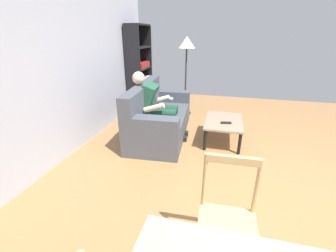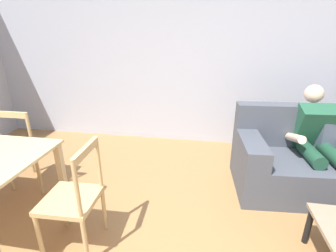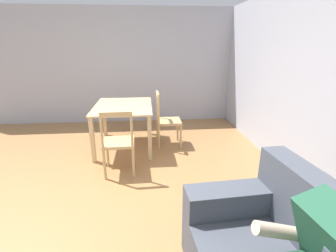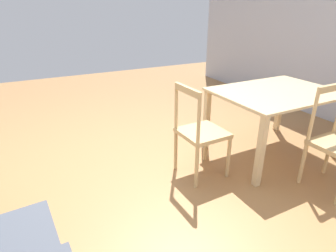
{
  "view_description": "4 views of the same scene",
  "coord_description": "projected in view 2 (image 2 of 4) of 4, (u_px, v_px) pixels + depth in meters",
  "views": [
    {
      "loc": [
        -2.2,
        0.7,
        1.74
      ],
      "look_at": [
        -0.25,
        1.2,
        0.9
      ],
      "focal_mm": 23.7,
      "sensor_mm": 36.0,
      "label": 1
    },
    {
      "loc": [
        0.11,
        -0.9,
        1.72
      ],
      "look_at": [
        -0.25,
        1.2,
        0.9
      ],
      "focal_mm": 26.22,
      "sensor_mm": 36.0,
      "label": 2
    },
    {
      "loc": [
        2.28,
        0.97,
        1.74
      ],
      "look_at": [
        -0.25,
        1.2,
        0.9
      ],
      "focal_mm": 26.53,
      "sensor_mm": 36.0,
      "label": 3
    },
    {
      "loc": [
        0.49,
        2.63,
        1.6
      ],
      "look_at": [
        -0.25,
        1.2,
        0.9
      ],
      "focal_mm": 29.88,
      "sensor_mm": 36.0,
      "label": 4
    }
  ],
  "objects": [
    {
      "name": "couch",
      "position": [
        319.0,
        161.0,
        2.79
      ],
      "size": [
        1.9,
        0.99,
        0.93
      ],
      "color": "#474C56",
      "rests_on": "ground_plane"
    },
    {
      "name": "dining_chair_facing_couch",
      "position": [
        74.0,
        199.0,
        1.98
      ],
      "size": [
        0.43,
        0.43,
        0.94
      ],
      "color": "tan",
      "rests_on": "ground_plane"
    },
    {
      "name": "dining_chair_near_wall",
      "position": [
        29.0,
        149.0,
        2.82
      ],
      "size": [
        0.43,
        0.43,
        0.96
      ],
      "color": "tan",
      "rests_on": "ground_plane"
    },
    {
      "name": "person_lounging",
      "position": [
        317.0,
        139.0,
        2.74
      ],
      "size": [
        0.61,
        0.98,
        1.16
      ],
      "color": "#23563D",
      "rests_on": "ground_plane"
    },
    {
      "name": "wall_back",
      "position": [
        203.0,
        64.0,
        3.75
      ],
      "size": [
        7.0,
        0.12,
        2.51
      ],
      "primitive_type": "cube",
      "color": "#B2B7C6",
      "rests_on": "ground_plane"
    }
  ]
}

